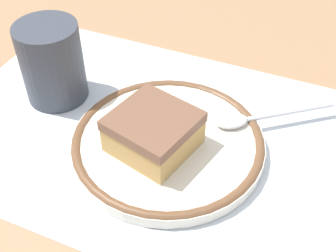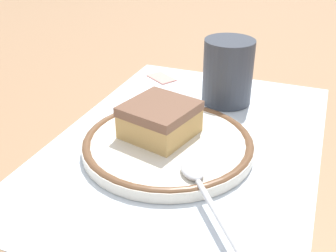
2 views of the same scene
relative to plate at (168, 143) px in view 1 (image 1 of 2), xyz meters
The scene contains 6 objects.
ground_plane 0.03m from the plate, 27.39° to the right, with size 2.40×2.40×0.00m, color #9E7551.
placemat 0.03m from the plate, 27.39° to the right, with size 0.48×0.33×0.00m, color silver.
plate is the anchor object (origin of this frame).
cake_slice 0.03m from the plate, 55.64° to the left, with size 0.10×0.10×0.04m.
spoon 0.10m from the plate, 139.43° to the right, with size 0.12×0.10×0.01m.
cup 0.17m from the plate, 11.14° to the right, with size 0.07×0.07×0.10m.
Camera 1 is at (-0.16, 0.33, 0.35)m, focal length 47.21 mm.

